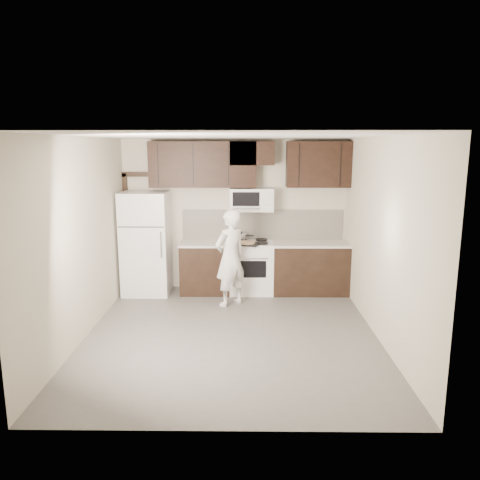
{
  "coord_description": "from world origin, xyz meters",
  "views": [
    {
      "loc": [
        0.19,
        -6.11,
        2.58
      ],
      "look_at": [
        0.11,
        0.9,
        1.16
      ],
      "focal_mm": 35.0,
      "sensor_mm": 36.0,
      "label": 1
    }
  ],
  "objects_px": {
    "microwave": "(252,200)",
    "person": "(230,258)",
    "stove": "(251,267)",
    "refrigerator": "(146,243)"
  },
  "relations": [
    {
      "from": "microwave",
      "to": "person",
      "type": "distance_m",
      "value": 1.23
    },
    {
      "from": "stove",
      "to": "refrigerator",
      "type": "height_order",
      "value": "refrigerator"
    },
    {
      "from": "microwave",
      "to": "refrigerator",
      "type": "relative_size",
      "value": 0.42
    },
    {
      "from": "stove",
      "to": "refrigerator",
      "type": "relative_size",
      "value": 0.52
    },
    {
      "from": "stove",
      "to": "microwave",
      "type": "relative_size",
      "value": 1.24
    },
    {
      "from": "microwave",
      "to": "refrigerator",
      "type": "height_order",
      "value": "microwave"
    },
    {
      "from": "microwave",
      "to": "person",
      "type": "xyz_separation_m",
      "value": [
        -0.35,
        -0.82,
        -0.85
      ]
    },
    {
      "from": "microwave",
      "to": "person",
      "type": "bearing_deg",
      "value": -113.49
    },
    {
      "from": "microwave",
      "to": "refrigerator",
      "type": "bearing_deg",
      "value": -174.85
    },
    {
      "from": "microwave",
      "to": "refrigerator",
      "type": "distance_m",
      "value": 2.0
    }
  ]
}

